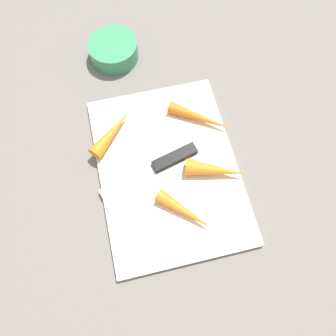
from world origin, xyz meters
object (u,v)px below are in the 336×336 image
object	(u,v)px
carrot_shortest	(112,133)
small_bowl	(113,50)
carrot_short	(216,170)
cutting_board	(168,169)
knife	(169,161)
carrot_longest	(201,118)
carrot_long	(185,212)

from	to	relation	value
carrot_shortest	small_bowl	distance (m)	0.21
carrot_shortest	carrot_short	bearing A→B (deg)	-78.53
cutting_board	knife	distance (m)	0.02
cutting_board	carrot_short	size ratio (longest dim) A/B	3.21
cutting_board	carrot_longest	world-z (taller)	carrot_longest
carrot_long	carrot_short	bearing A→B (deg)	85.60
knife	carrot_longest	size ratio (longest dim) A/B	1.49
cutting_board	carrot_longest	distance (m)	0.12
knife	carrot_longest	world-z (taller)	carrot_longest
knife	small_bowl	world-z (taller)	small_bowl
carrot_long	carrot_shortest	world-z (taller)	carrot_shortest
carrot_shortest	cutting_board	bearing A→B (deg)	-88.73
knife	small_bowl	size ratio (longest dim) A/B	1.85
small_bowl	carrot_short	bearing A→B (deg)	22.72
cutting_board	carrot_shortest	xyz separation A→B (m)	(-0.09, -0.09, 0.02)
knife	carrot_long	xyz separation A→B (m)	(0.11, 0.01, 0.01)
cutting_board	carrot_longest	bearing A→B (deg)	134.58
carrot_long	small_bowl	bearing A→B (deg)	144.75
carrot_shortest	small_bowl	bearing A→B (deg)	36.27
carrot_short	carrot_shortest	xyz separation A→B (m)	(-0.12, -0.17, -0.00)
knife	carrot_short	size ratio (longest dim) A/B	1.77
cutting_board	carrot_long	xyz separation A→B (m)	(0.09, 0.01, 0.02)
carrot_long	carrot_short	distance (m)	0.10
cutting_board	carrot_long	bearing A→B (deg)	5.66
knife	small_bowl	xyz separation A→B (m)	(-0.28, -0.06, 0.00)
knife	carrot_shortest	bearing A→B (deg)	-54.28
carrot_shortest	carrot_longest	bearing A→B (deg)	-45.42
cutting_board	small_bowl	bearing A→B (deg)	-169.78
carrot_long	carrot_shortest	bearing A→B (deg)	164.02
carrot_short	carrot_shortest	size ratio (longest dim) A/B	1.01
cutting_board	carrot_shortest	bearing A→B (deg)	-135.25
carrot_longest	cutting_board	bearing A→B (deg)	-99.70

